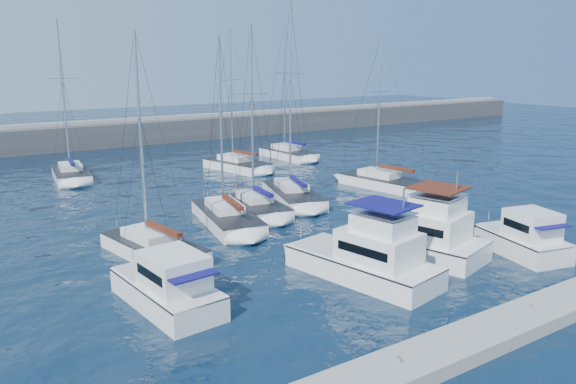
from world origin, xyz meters
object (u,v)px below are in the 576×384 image
sailboat_back_b (238,165)px  sailboat_back_c (288,153)px  sailboat_mid_e (383,182)px  motor_yacht_port_outer (169,288)px  sailboat_mid_a (153,248)px  motor_yacht_stbd_outer (525,240)px  sailboat_mid_b (227,217)px  motor_yacht_port_inner (368,259)px  sailboat_back_a (71,174)px  sailboat_mid_d (293,195)px  sailboat_mid_c (257,207)px  motor_yacht_stbd_inner (423,237)px

sailboat_back_b → sailboat_back_c: (8.41, 3.07, 0.02)m
sailboat_mid_e → sailboat_back_c: bearing=75.5°
motor_yacht_port_outer → sailboat_back_c: size_ratio=0.44×
sailboat_mid_a → sailboat_back_b: (16.75, 20.60, 0.01)m
sailboat_mid_a → sailboat_mid_e: bearing=3.8°
motor_yacht_stbd_outer → sailboat_mid_b: sailboat_mid_b is taller
motor_yacht_port_inner → sailboat_back_b: (8.53, 30.31, -0.61)m
motor_yacht_port_outer → sailboat_back_a: 32.36m
motor_yacht_stbd_outer → sailboat_mid_d: (-4.25, 18.35, -0.41)m
motor_yacht_port_inner → sailboat_mid_e: size_ratio=0.65×
sailboat_back_c → motor_yacht_port_outer: bearing=-136.0°
sailboat_mid_c → sailboat_back_a: sailboat_back_a is taller
sailboat_mid_b → motor_yacht_port_outer: bearing=-118.2°
sailboat_mid_d → motor_yacht_port_outer: bearing=-122.7°
sailboat_back_b → sailboat_mid_e: bearing=-78.4°
sailboat_mid_a → sailboat_back_c: (25.16, 23.67, 0.03)m
sailboat_mid_a → sailboat_mid_d: sailboat_mid_d is taller
motor_yacht_port_inner → sailboat_back_b: 31.49m
sailboat_mid_b → sailboat_back_c: size_ratio=0.84×
sailboat_back_b → sailboat_back_c: 8.95m
sailboat_mid_b → sailboat_mid_d: size_ratio=0.81×
sailboat_back_c → sailboat_mid_c: bearing=-133.7°
motor_yacht_port_outer → sailboat_back_b: sailboat_back_b is taller
sailboat_mid_a → sailboat_mid_b: (6.65, 3.47, -0.01)m
motor_yacht_stbd_inner → sailboat_mid_a: bearing=131.5°
motor_yacht_port_inner → motor_yacht_port_outer: bearing=154.5°
sailboat_back_c → sailboat_back_a: bearing=171.9°
motor_yacht_port_inner → sailboat_mid_a: 12.73m
motor_yacht_stbd_inner → sailboat_mid_e: bearing=39.0°
motor_yacht_stbd_outer → motor_yacht_stbd_inner: bearing=160.9°
motor_yacht_stbd_inner → sailboat_mid_e: (10.41, 14.68, -0.62)m
sailboat_mid_a → motor_yacht_stbd_outer: bearing=-43.1°
sailboat_back_a → sailboat_back_b: 16.36m
motor_yacht_port_outer → sailboat_back_c: sailboat_back_c is taller
sailboat_mid_b → sailboat_back_b: 19.89m
motor_yacht_port_outer → motor_yacht_port_inner: bearing=-19.9°
motor_yacht_port_outer → sailboat_mid_d: bearing=34.5°
sailboat_back_a → sailboat_mid_c: bearing=-59.7°
motor_yacht_port_inner → sailboat_mid_d: 17.25m
sailboat_mid_c → motor_yacht_port_outer: bearing=-128.1°
sailboat_mid_a → sailboat_back_a: bearing=77.3°
sailboat_back_c → motor_yacht_stbd_outer: bearing=-105.3°
sailboat_mid_b → sailboat_mid_c: 3.37m
motor_yacht_stbd_outer → sailboat_mid_c: 18.74m
sailboat_mid_c → sailboat_mid_d: (4.47, 1.77, 0.00)m
sailboat_mid_d → sailboat_back_b: size_ratio=1.11×
motor_yacht_port_inner → sailboat_mid_a: (-8.22, 9.70, -0.62)m
sailboat_mid_d → sailboat_back_c: bearing=74.7°
motor_yacht_stbd_outer → sailboat_mid_a: bearing=160.5°
sailboat_mid_e → sailboat_mid_c: bearing=175.3°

